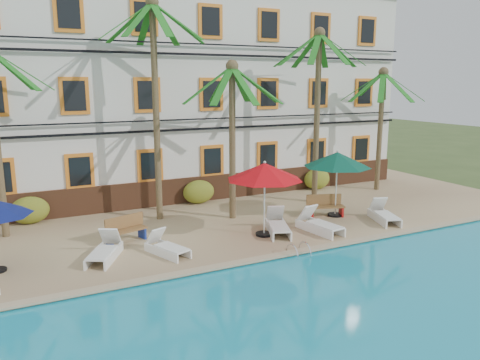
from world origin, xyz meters
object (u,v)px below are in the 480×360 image
bench_right (326,205)px  lounger_e (319,224)px  palm_c (232,117)px  palm_d (318,93)px  pool_ladder (299,254)px  palm_b (155,82)px  lounger_b (105,251)px  palm_e (381,111)px  bench_left (125,229)px  lounger_d (278,225)px  umbrella_red (265,172)px  lounger_c (167,247)px  umbrella_green (337,160)px  lounger_f (384,214)px

bench_right → lounger_e: bearing=-133.2°
palm_c → palm_d: (4.63, 0.72, 0.90)m
pool_ladder → palm_c: bearing=91.6°
palm_b → lounger_b: bearing=-128.7°
lounger_b → palm_b: bearing=51.3°
palm_e → bench_left: 14.49m
palm_b → lounger_e: 8.38m
palm_c → bench_left: size_ratio=4.07×
bench_right → pool_ladder: 4.77m
lounger_d → bench_right: (2.98, 1.04, 0.17)m
umbrella_red → lounger_d: 2.16m
lounger_e → bench_left: 7.14m
lounger_d → pool_ladder: 2.26m
palm_e → lounger_c: palm_e is taller
lounger_e → pool_ladder: bearing=-140.8°
palm_b → lounger_e: size_ratio=4.25×
palm_b → lounger_d: bearing=-48.1°
umbrella_green → pool_ladder: umbrella_green is taller
palm_b → pool_ladder: (2.89, -5.97, -5.55)m
palm_b → palm_e: size_ratio=1.39×
palm_d → palm_e: size_ratio=1.26×
lounger_e → lounger_f: 3.16m
palm_d → lounger_e: palm_d is taller
palm_b → palm_c: palm_b is taller
lounger_d → lounger_f: 4.67m
palm_d → lounger_c: palm_d is taller
palm_b → lounger_c: size_ratio=4.82×
lounger_d → lounger_f: (4.63, -0.63, -0.01)m
palm_c → pool_ladder: size_ratio=8.61×
palm_e → lounger_f: bearing=-129.8°
lounger_d → bench_right: size_ratio=1.34×
palm_c → bench_right: size_ratio=4.07×
umbrella_green → lounger_f: 2.89m
palm_d → pool_ladder: palm_d is taller
palm_c → lounger_b: 7.29m
palm_c → lounger_c: (-3.77, -2.88, -3.92)m
bench_right → umbrella_red: bearing=-163.5°
palm_b → umbrella_red: 5.69m
palm_c → lounger_c: 6.15m
palm_d → lounger_d: (-3.99, -3.29, -4.77)m
palm_e → pool_ladder: (-8.97, -6.16, -4.11)m
palm_b → pool_ladder: 8.65m
umbrella_green → lounger_f: (1.26, -1.53, -2.10)m
lounger_c → lounger_d: lounger_d is taller
palm_c → palm_d: palm_d is taller
palm_d → lounger_e: bearing=-123.1°
lounger_c → lounger_e: 5.89m
lounger_e → pool_ladder: (-1.98, -1.61, -0.30)m
palm_d → bench_left: bearing=-169.4°
palm_d → umbrella_red: 6.27m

